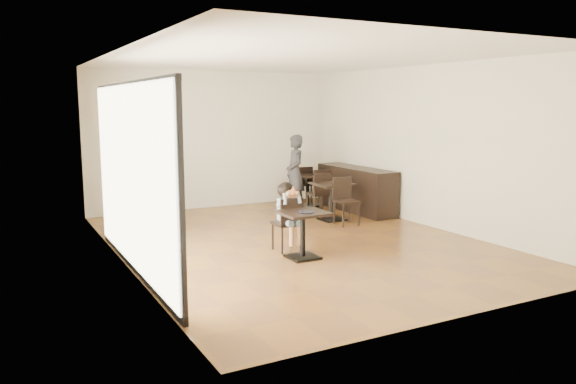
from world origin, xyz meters
TOP-DOWN VIEW (x-y plane):
  - floor at (0.00, 0.00)m, footprint 6.00×8.00m
  - ceiling at (0.00, 0.00)m, footprint 6.00×8.00m
  - wall_back at (0.00, 4.00)m, footprint 6.00×0.01m
  - wall_front at (0.00, -4.00)m, footprint 6.00×0.01m
  - wall_left at (-3.00, 0.00)m, footprint 0.01×8.00m
  - wall_right at (3.00, 0.00)m, footprint 0.01×8.00m
  - storefront_window at (-2.97, -0.50)m, footprint 0.04×4.50m
  - child_table at (-0.43, -0.96)m, footprint 0.72×0.72m
  - child_chair at (-0.43, -0.41)m, footprint 0.41×0.41m
  - child at (-0.43, -0.41)m, footprint 0.41×0.57m
  - plate at (-0.43, -1.06)m, footprint 0.26×0.26m
  - pizza_slice at (-0.43, -0.60)m, footprint 0.27×0.20m
  - adult_patron at (1.43, 2.69)m, footprint 0.52×0.70m
  - cafe_table_mid at (1.59, 1.35)m, footprint 0.79×0.79m
  - cafe_table_left at (-1.77, 2.19)m, footprint 0.78×0.78m
  - cafe_table_back at (1.94, 2.99)m, footprint 0.84×0.84m
  - chair_mid_a at (1.59, 1.90)m, footprint 0.45×0.45m
  - chair_mid_b at (1.59, 0.80)m, footprint 0.45×0.45m
  - chair_left_a at (-1.77, 2.74)m, footprint 0.45×0.45m
  - chair_left_b at (-1.77, 1.64)m, footprint 0.45×0.45m
  - chair_back_a at (2.08, 3.50)m, footprint 0.48×0.48m
  - chair_back_b at (2.08, 2.44)m, footprint 0.48×0.48m
  - service_counter at (2.65, 2.00)m, footprint 0.60×2.40m

SIDE VIEW (x-z plane):
  - floor at x=0.00m, z-range -0.01..0.01m
  - cafe_table_left at x=-1.77m, z-range 0.00..0.69m
  - child_table at x=-0.43m, z-range 0.00..0.76m
  - cafe_table_back at x=1.94m, z-range 0.00..0.76m
  - cafe_table_mid at x=1.59m, z-range 0.00..0.79m
  - chair_left_a at x=-1.77m, z-range 0.00..0.83m
  - chair_left_b at x=-1.77m, z-range 0.00..0.83m
  - child_chair at x=-0.43m, z-range 0.00..0.91m
  - chair_back_a at x=2.08m, z-range 0.00..0.92m
  - chair_back_b at x=2.08m, z-range 0.00..0.92m
  - chair_mid_a at x=1.59m, z-range 0.00..0.96m
  - chair_mid_b at x=1.59m, z-range 0.00..0.96m
  - service_counter at x=2.65m, z-range 0.00..1.00m
  - child at x=-0.43m, z-range 0.00..1.15m
  - plate at x=-0.43m, z-range 0.76..0.77m
  - adult_patron at x=1.43m, z-range 0.00..1.74m
  - pizza_slice at x=-0.43m, z-range 0.96..1.02m
  - storefront_window at x=-2.97m, z-range 0.10..2.70m
  - wall_back at x=0.00m, z-range 0.00..3.20m
  - wall_front at x=0.00m, z-range 0.00..3.20m
  - wall_left at x=-3.00m, z-range 0.00..3.20m
  - wall_right at x=3.00m, z-range 0.00..3.20m
  - ceiling at x=0.00m, z-range 3.20..3.21m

